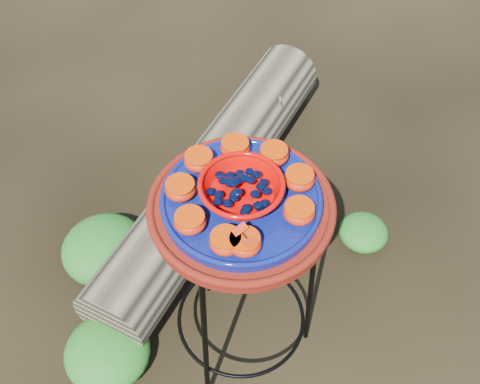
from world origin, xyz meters
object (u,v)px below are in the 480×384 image
plant_stand (241,285)px  terracotta_saucer (241,209)px  red_bowl (241,191)px  driftwood_log (214,176)px  cobalt_plate (241,201)px

plant_stand → terracotta_saucer: bearing=0.0°
plant_stand → terracotta_saucer: 0.37m
red_bowl → driftwood_log: 0.90m
plant_stand → driftwood_log: 0.66m
plant_stand → red_bowl: size_ratio=3.59×
driftwood_log → terracotta_saucer: bearing=-111.6°
plant_stand → terracotta_saucer: size_ratio=1.54×
terracotta_saucer → red_bowl: 0.07m
terracotta_saucer → driftwood_log: size_ratio=0.32×
plant_stand → terracotta_saucer: (0.00, 0.00, 0.37)m
plant_stand → driftwood_log: plant_stand is taller
plant_stand → driftwood_log: size_ratio=0.49×
driftwood_log → cobalt_plate: bearing=-111.6°
red_bowl → driftwood_log: red_bowl is taller
plant_stand → red_bowl: (0.00, 0.00, 0.44)m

